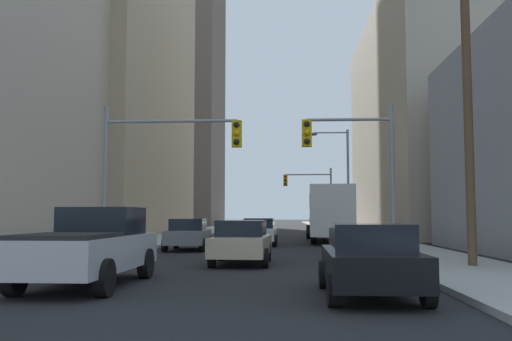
# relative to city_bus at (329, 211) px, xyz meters

# --- Properties ---
(sidewalk_left) EXTENTS (3.77, 160.00, 0.15)m
(sidewalk_left) POSITION_rel_city_bus_xyz_m (-11.18, 16.95, -1.85)
(sidewalk_left) COLOR #9E9E99
(sidewalk_left) RESTS_ON ground
(sidewalk_right) EXTENTS (3.77, 160.00, 0.15)m
(sidewalk_right) POSITION_rel_city_bus_xyz_m (2.61, 16.95, -1.85)
(sidewalk_right) COLOR #9E9E99
(sidewalk_right) RESTS_ON ground
(city_bus) EXTENTS (2.96, 11.59, 3.40)m
(city_bus) POSITION_rel_city_bus_xyz_m (0.00, 0.00, 0.00)
(city_bus) COLOR silver
(city_bus) RESTS_ON ground
(pickup_truck_silver) EXTENTS (2.20, 5.42, 1.90)m
(pickup_truck_silver) POSITION_rel_city_bus_xyz_m (-7.50, -22.82, -1.00)
(pickup_truck_silver) COLOR #B7BABF
(pickup_truck_silver) RESTS_ON ground
(sedan_black) EXTENTS (1.95, 4.23, 1.52)m
(sedan_black) POSITION_rel_city_bus_xyz_m (-1.01, -24.41, -1.16)
(sedan_black) COLOR black
(sedan_black) RESTS_ON ground
(sedan_beige) EXTENTS (1.96, 4.27, 1.52)m
(sedan_beige) POSITION_rel_city_bus_xyz_m (-4.30, -16.80, -1.16)
(sedan_beige) COLOR #C6B793
(sedan_beige) RESTS_ON ground
(sedan_grey) EXTENTS (1.95, 4.25, 1.52)m
(sedan_grey) POSITION_rel_city_bus_xyz_m (-7.51, -9.19, -1.16)
(sedan_grey) COLOR slate
(sedan_grey) RESTS_ON ground
(sedan_white) EXTENTS (1.95, 4.24, 1.52)m
(sedan_white) POSITION_rel_city_bus_xyz_m (-4.25, -4.93, -1.16)
(sedan_white) COLOR white
(sedan_white) RESTS_ON ground
(traffic_signal_near_left) EXTENTS (5.49, 0.44, 6.00)m
(traffic_signal_near_left) POSITION_rel_city_bus_xyz_m (-7.49, -14.62, 2.19)
(traffic_signal_near_left) COLOR gray
(traffic_signal_near_left) RESTS_ON ground
(traffic_signal_near_right) EXTENTS (3.55, 0.44, 6.00)m
(traffic_signal_near_right) POSITION_rel_city_bus_xyz_m (-0.17, -14.62, 2.10)
(traffic_signal_near_right) COLOR gray
(traffic_signal_near_right) RESTS_ON ground
(traffic_signal_far_right) EXTENTS (4.44, 0.44, 6.00)m
(traffic_signal_far_right) POSITION_rel_city_bus_xyz_m (-0.59, 15.07, 2.14)
(traffic_signal_far_right) COLOR gray
(traffic_signal_far_right) RESTS_ON ground
(utility_pole_right) EXTENTS (2.20, 0.28, 10.20)m
(utility_pole_right) POSITION_rel_city_bus_xyz_m (2.99, -18.52, 3.45)
(utility_pole_right) COLOR brown
(utility_pole_right) RESTS_ON ground
(street_lamp_right) EXTENTS (2.68, 0.32, 7.50)m
(street_lamp_right) POSITION_rel_city_bus_xyz_m (0.99, 1.73, 2.64)
(street_lamp_right) COLOR gray
(street_lamp_right) RESTS_ON ground
(building_left_mid_office) EXTENTS (14.65, 27.46, 31.81)m
(building_left_mid_office) POSITION_rel_city_bus_xyz_m (-20.69, 13.38, 13.98)
(building_left_mid_office) COLOR tan
(building_left_mid_office) RESTS_ON ground
(building_left_far_tower) EXTENTS (23.16, 18.79, 54.82)m
(building_left_far_tower) POSITION_rel_city_bus_xyz_m (-25.62, 56.35, 25.48)
(building_left_far_tower) COLOR #66564C
(building_left_far_tower) RESTS_ON ground
(building_right_mid_block) EXTENTS (17.54, 29.66, 19.76)m
(building_right_mid_block) POSITION_rel_city_bus_xyz_m (13.63, 13.73, 7.95)
(building_right_mid_block) COLOR #B7A893
(building_right_mid_block) RESTS_ON ground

